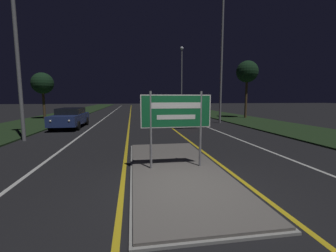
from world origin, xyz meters
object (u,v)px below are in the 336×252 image
(highway_sign, at_px, (176,114))
(streetlight_right_far, at_px, (182,71))
(streetlight_right_near, at_px, (222,28))
(car_approaching_0, at_px, (70,117))
(car_receding_0, at_px, (181,116))
(streetlight_left_near, at_px, (13,7))
(car_receding_1, at_px, (194,110))

(highway_sign, bearing_deg, streetlight_right_far, 77.24)
(streetlight_right_near, xyz_separation_m, car_approaching_0, (-11.86, -1.21, -7.09))
(highway_sign, relative_size, car_receding_0, 0.52)
(streetlight_right_near, bearing_deg, car_receding_0, -164.15)
(streetlight_left_near, bearing_deg, car_approaching_0, 78.55)
(streetlight_left_near, height_order, streetlight_right_far, streetlight_right_far)
(car_receding_1, bearing_deg, streetlight_right_far, 86.73)
(streetlight_left_near, relative_size, car_receding_1, 1.92)
(highway_sign, xyz_separation_m, car_receding_1, (5.97, 19.39, -0.93))
(car_receding_0, bearing_deg, highway_sign, -103.18)
(streetlight_left_near, relative_size, streetlight_right_far, 0.93)
(car_receding_0, xyz_separation_m, car_receding_1, (3.42, 8.51, 0.04))
(car_approaching_0, bearing_deg, streetlight_left_near, -101.45)
(highway_sign, xyz_separation_m, streetlight_right_near, (6.18, 11.91, 6.17))
(streetlight_left_near, bearing_deg, highway_sign, -40.89)
(highway_sign, xyz_separation_m, streetlight_left_near, (-6.68, 5.78, 4.71))
(highway_sign, distance_m, car_approaching_0, 12.14)
(streetlight_left_near, distance_m, streetlight_right_near, 14.32)
(streetlight_right_near, xyz_separation_m, streetlight_right_far, (0.32, 16.79, -1.47))
(streetlight_left_near, xyz_separation_m, streetlight_right_far, (13.18, 22.91, -0.01))
(streetlight_right_near, bearing_deg, car_approaching_0, -174.16)
(car_approaching_0, bearing_deg, car_receding_1, 36.73)
(car_approaching_0, bearing_deg, streetlight_right_far, 55.91)
(car_receding_1, relative_size, car_approaching_0, 0.99)
(highway_sign, xyz_separation_m, car_approaching_0, (-5.68, 10.69, -0.92))
(car_receding_0, bearing_deg, car_receding_1, 68.10)
(highway_sign, relative_size, car_receding_1, 0.47)
(highway_sign, bearing_deg, streetlight_right_near, 62.58)
(highway_sign, height_order, streetlight_right_far, streetlight_right_far)
(highway_sign, height_order, car_receding_0, highway_sign)
(streetlight_right_near, bearing_deg, car_receding_1, 91.60)
(highway_sign, distance_m, car_receding_0, 11.21)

